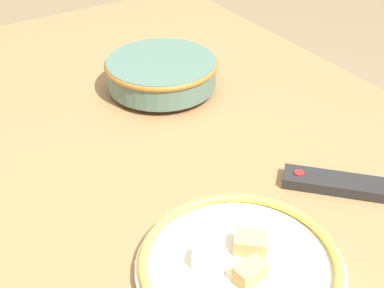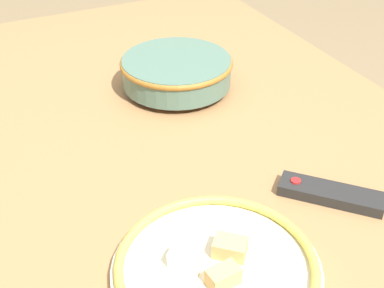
# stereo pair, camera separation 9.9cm
# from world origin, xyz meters

# --- Properties ---
(dining_table) EXTENTS (1.57, 1.10, 0.74)m
(dining_table) POSITION_xyz_m (0.00, 0.00, 0.67)
(dining_table) COLOR olive
(dining_table) RESTS_ON ground_plane
(noodle_bowl) EXTENTS (0.26, 0.26, 0.08)m
(noodle_bowl) POSITION_xyz_m (-0.19, 0.12, 0.78)
(noodle_bowl) COLOR #4C6B5B
(noodle_bowl) RESTS_ON dining_table
(food_plate) EXTENTS (0.30, 0.30, 0.05)m
(food_plate) POSITION_xyz_m (0.35, -0.07, 0.75)
(food_plate) COLOR beige
(food_plate) RESTS_ON dining_table
(tv_remote) EXTENTS (0.16, 0.16, 0.02)m
(tv_remote) POSITION_xyz_m (0.28, 0.19, 0.75)
(tv_remote) COLOR black
(tv_remote) RESTS_ON dining_table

